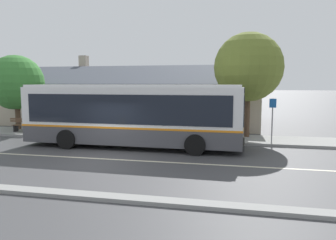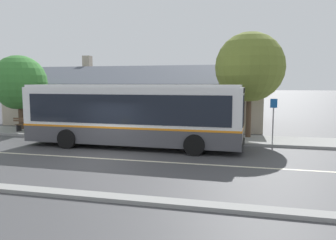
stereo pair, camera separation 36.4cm
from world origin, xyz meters
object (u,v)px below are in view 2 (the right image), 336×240
Objects in this scene: bus_stop_sign at (273,116)px; bench_down_street at (89,128)px; transit_bus at (133,114)px; bench_by_building at (27,125)px; street_tree_primary at (249,69)px; street_tree_secondary at (19,85)px.

bench_down_street is at bearing 177.96° from bus_stop_sign.
transit_bus is 6.72× the size of bench_by_building.
bench_by_building is 1.06× the size of bench_down_street.
street_tree_primary is (9.68, 1.39, 3.63)m from bench_down_street.
bench_down_street is (4.59, -0.08, -0.01)m from bench_by_building.
street_tree_secondary reaches higher than bench_down_street.
street_tree_primary is at bearing 33.31° from transit_bus.
bench_down_street is at bearing -171.83° from street_tree_primary.
transit_bus is 1.82× the size of street_tree_primary.
street_tree_secondary is (-1.37, 1.11, 2.70)m from bench_by_building.
transit_bus is at bearing -163.87° from bus_stop_sign.
bench_by_building and bench_down_street have the same top height.
transit_bus reaches higher than bus_stop_sign.
street_tree_primary reaches higher than transit_bus.
transit_bus is 7.46m from street_tree_primary.
street_tree_secondary is at bearing 140.85° from bench_by_building.
street_tree_secondary is 2.21× the size of bus_stop_sign.
street_tree_secondary is 17.12m from bus_stop_sign.
bench_down_street is 0.26× the size of street_tree_primary.
street_tree_secondary is at bearing 159.30° from transit_bus.
street_tree_primary is at bearing 126.90° from bus_stop_sign.
transit_bus is 4.81× the size of bus_stop_sign.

